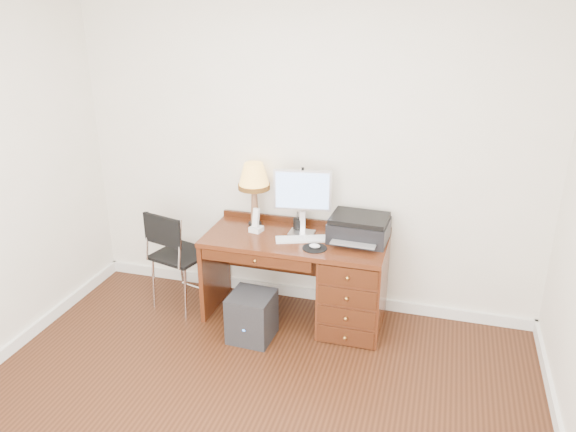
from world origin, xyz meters
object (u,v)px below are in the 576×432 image
(equipment_box, at_px, (252,316))
(phone, at_px, (256,225))
(desk, at_px, (333,279))
(printer, at_px, (359,228))
(monitor, at_px, (303,194))
(leg_lamp, at_px, (254,180))
(chair, at_px, (177,250))

(equipment_box, bearing_deg, phone, 105.67)
(desk, xyz_separation_m, printer, (0.18, 0.10, 0.44))
(monitor, bearing_deg, printer, -10.34)
(desk, relative_size, printer, 3.09)
(printer, distance_m, leg_lamp, 0.97)
(chair, distance_m, equipment_box, 0.90)
(desk, bearing_deg, monitor, 157.70)
(chair, bearing_deg, desk, 20.08)
(desk, xyz_separation_m, chair, (-1.35, -0.12, 0.14))
(monitor, bearing_deg, leg_lamp, 165.14)
(monitor, relative_size, leg_lamp, 0.98)
(leg_lamp, bearing_deg, monitor, -6.50)
(equipment_box, bearing_deg, leg_lamp, 108.29)
(monitor, bearing_deg, phone, -175.21)
(desk, relative_size, leg_lamp, 2.71)
(printer, distance_m, phone, 0.86)
(monitor, xyz_separation_m, printer, (0.48, -0.02, -0.24))
(monitor, height_order, phone, monitor)
(leg_lamp, relative_size, chair, 0.61)
(phone, height_order, equipment_box, phone)
(desk, xyz_separation_m, leg_lamp, (-0.73, 0.17, 0.74))
(printer, height_order, equipment_box, printer)
(equipment_box, bearing_deg, monitor, 64.65)
(monitor, relative_size, phone, 2.66)
(leg_lamp, bearing_deg, desk, -13.08)
(monitor, distance_m, equipment_box, 1.08)
(desk, height_order, phone, phone)
(desk, distance_m, phone, 0.78)
(chair, height_order, equipment_box, chair)
(printer, xyz_separation_m, leg_lamp, (-0.92, 0.07, 0.30))
(leg_lamp, xyz_separation_m, chair, (-0.62, -0.29, -0.60))
(monitor, distance_m, phone, 0.48)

